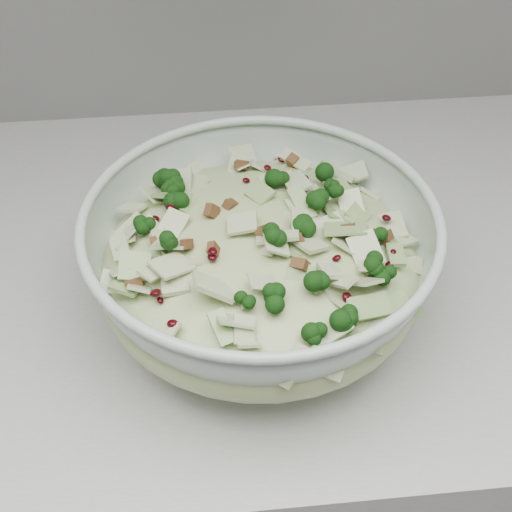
{
  "coord_description": "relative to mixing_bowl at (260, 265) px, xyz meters",
  "views": [
    {
      "loc": [
        -0.32,
        1.14,
        1.42
      ],
      "look_at": [
        -0.27,
        1.59,
        0.99
      ],
      "focal_mm": 50.0,
      "sensor_mm": 36.0,
      "label": 1
    }
  ],
  "objects": [
    {
      "name": "salad",
      "position": [
        0.0,
        -0.0,
        0.02
      ],
      "size": [
        0.33,
        0.33,
        0.13
      ],
      "rotation": [
        0.0,
        0.0,
        -0.13
      ],
      "color": "#A9B97E",
      "rests_on": "mixing_bowl"
    },
    {
      "name": "mixing_bowl",
      "position": [
        0.0,
        0.0,
        0.0
      ],
      "size": [
        0.33,
        0.33,
        0.13
      ],
      "rotation": [
        0.0,
        0.0,
        -0.06
      ],
      "color": "#B0C1B4",
      "rests_on": "counter"
    },
    {
      "name": "counter",
      "position": [
        0.27,
        0.1,
        -0.52
      ],
      "size": [
        3.6,
        0.6,
        0.9
      ],
      "primitive_type": "cube",
      "color": "#B8B8B3",
      "rests_on": "floor"
    }
  ]
}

